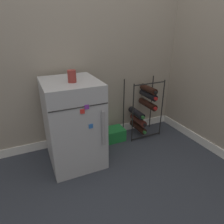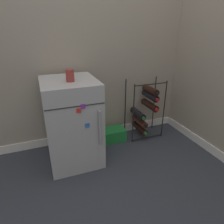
{
  "view_description": "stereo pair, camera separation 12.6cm",
  "coord_description": "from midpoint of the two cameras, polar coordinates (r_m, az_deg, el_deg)",
  "views": [
    {
      "loc": [
        -0.71,
        -1.26,
        1.23
      ],
      "look_at": [
        0.08,
        0.47,
        0.4
      ],
      "focal_mm": 32.0,
      "sensor_mm": 36.0,
      "label": 1
    },
    {
      "loc": [
        -0.6,
        -1.31,
        1.23
      ],
      "look_at": [
        0.08,
        0.47,
        0.4
      ],
      "focal_mm": 32.0,
      "sensor_mm": 36.0,
      "label": 2
    }
  ],
  "objects": [
    {
      "name": "soda_box",
      "position": [
        2.31,
        1.57,
        -6.53
      ],
      "size": [
        0.29,
        0.19,
        0.14
      ],
      "color": "#1E7F38",
      "rests_on": "ground_plane"
    },
    {
      "name": "wine_rack",
      "position": [
        2.34,
        10.88,
        0.81
      ],
      "size": [
        0.4,
        0.3,
        0.68
      ],
      "color": "black",
      "rests_on": "ground_plane"
    },
    {
      "name": "ground_plane",
      "position": [
        1.89,
        4.96,
        -17.02
      ],
      "size": [
        14.0,
        14.0,
        0.0
      ],
      "primitive_type": "plane",
      "color": "#333842"
    },
    {
      "name": "mini_fridge",
      "position": [
        1.89,
        -9.5,
        -2.79
      ],
      "size": [
        0.48,
        0.56,
        0.8
      ],
      "color": "#B7BABF",
      "rests_on": "ground_plane"
    },
    {
      "name": "fridge_top_cup",
      "position": [
        1.68,
        -9.8,
        10.19
      ],
      "size": [
        0.07,
        0.07,
        0.1
      ],
      "color": "maroon",
      "rests_on": "mini_fridge"
    },
    {
      "name": "wall_back",
      "position": [
        2.13,
        -3.24,
        23.82
      ],
      "size": [
        6.99,
        0.07,
        2.5
      ],
      "color": "#9E9384",
      "rests_on": "ground_plane"
    }
  ]
}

